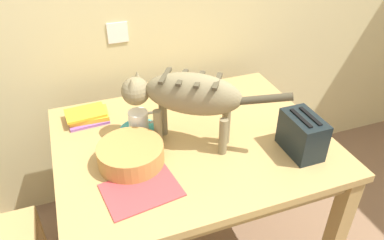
# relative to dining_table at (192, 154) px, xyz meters

# --- Properties ---
(dining_table) EXTENTS (1.19, 0.95, 0.75)m
(dining_table) POSITION_rel_dining_table_xyz_m (0.00, 0.00, 0.00)
(dining_table) COLOR tan
(dining_table) RESTS_ON ground_plane
(cat) EXTENTS (0.60, 0.43, 0.34)m
(cat) POSITION_rel_dining_table_xyz_m (-0.04, -0.01, 0.32)
(cat) COLOR #817450
(cat) RESTS_ON dining_table
(saucer_bowl) EXTENTS (0.18, 0.18, 0.03)m
(saucer_bowl) POSITION_rel_dining_table_xyz_m (-0.21, 0.11, 0.11)
(saucer_bowl) COLOR teal
(saucer_bowl) RESTS_ON dining_table
(coffee_mug) EXTENTS (0.13, 0.09, 0.09)m
(coffee_mug) POSITION_rel_dining_table_xyz_m (-0.21, 0.11, 0.17)
(coffee_mug) COLOR white
(coffee_mug) RESTS_ON saucer_bowl
(magazine) EXTENTS (0.30, 0.24, 0.01)m
(magazine) POSITION_rel_dining_table_xyz_m (-0.29, -0.24, 0.09)
(magazine) COLOR #D03C3F
(magazine) RESTS_ON dining_table
(book_stack) EXTENTS (0.20, 0.15, 0.05)m
(book_stack) POSITION_rel_dining_table_xyz_m (-0.42, 0.31, 0.11)
(book_stack) COLOR #8D55A1
(book_stack) RESTS_ON dining_table
(wicker_basket) EXTENTS (0.27, 0.27, 0.09)m
(wicker_basket) POSITION_rel_dining_table_xyz_m (-0.29, -0.07, 0.14)
(wicker_basket) COLOR #B48140
(wicker_basket) RESTS_ON dining_table
(toaster) EXTENTS (0.12, 0.20, 0.18)m
(toaster) POSITION_rel_dining_table_xyz_m (0.40, -0.24, 0.18)
(toaster) COLOR black
(toaster) RESTS_ON dining_table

